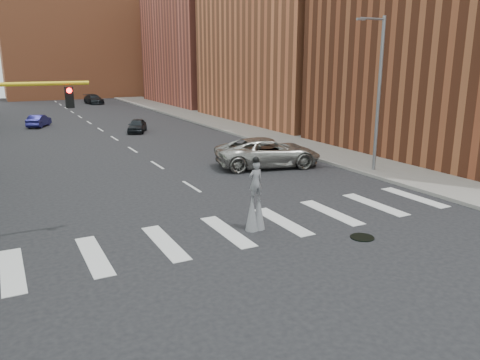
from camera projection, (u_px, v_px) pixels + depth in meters
ground_plane at (268, 234)px, 18.23m from camera, size 160.00×160.00×0.00m
sidewalk_right at (247, 129)px, 45.28m from camera, size 5.00×90.00×0.18m
manhole at (362, 237)px, 17.85m from camera, size 0.90×0.90×0.04m
building_mid at (302, 9)px, 50.86m from camera, size 16.00×22.00×24.00m
building_far at (212, 37)px, 71.98m from camera, size 16.00×22.00×20.00m
building_backdrop at (79, 47)px, 85.70m from camera, size 26.00×14.00×18.00m
streetlight at (378, 90)px, 27.04m from camera, size 2.05×0.20×9.00m
stilt_performer at (255, 202)px, 18.44m from camera, size 0.84×0.54×2.98m
suv_crossing at (268, 152)px, 29.60m from camera, size 7.16×4.46×1.85m
car_near at (137, 126)px, 43.89m from camera, size 2.83×3.95×1.25m
car_mid at (39, 121)px, 47.48m from camera, size 2.74×3.97×1.24m
car_far at (94, 99)px, 72.53m from camera, size 2.63×5.17×1.44m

